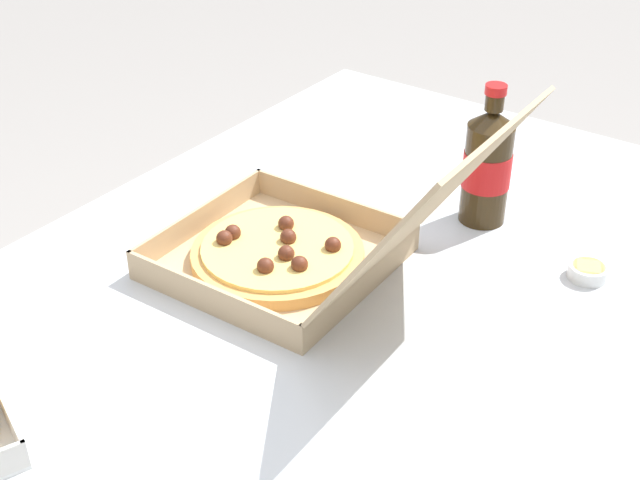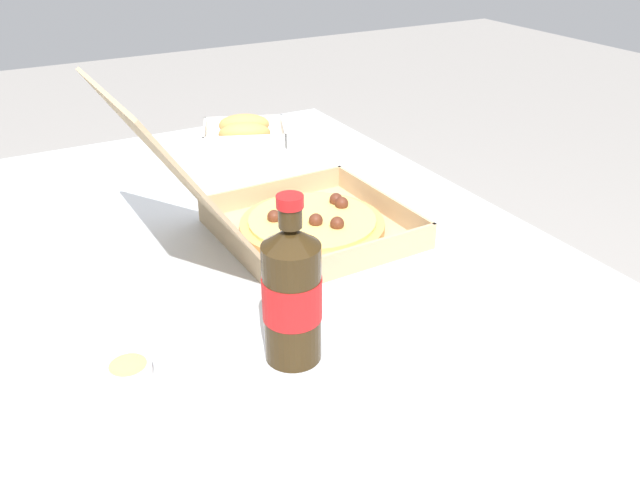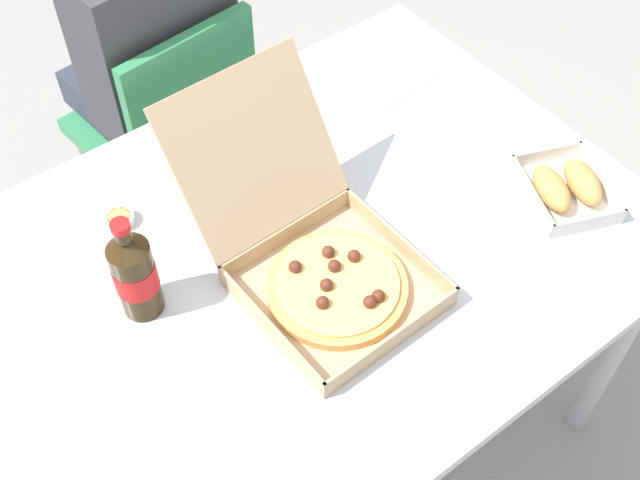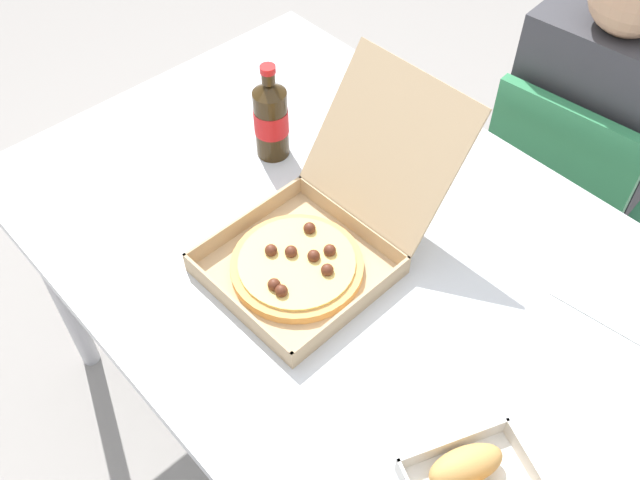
# 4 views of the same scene
# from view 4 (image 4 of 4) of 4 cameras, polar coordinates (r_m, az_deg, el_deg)

# --- Properties ---
(ground_plane) EXTENTS (10.00, 10.00, 0.00)m
(ground_plane) POSITION_cam_4_polar(r_m,az_deg,el_deg) (2.00, 0.80, -13.92)
(ground_plane) COLOR gray
(dining_table) EXTENTS (1.34, 0.94, 0.75)m
(dining_table) POSITION_cam_4_polar(r_m,az_deg,el_deg) (1.43, 1.09, -1.52)
(dining_table) COLOR silver
(dining_table) RESTS_ON ground_plane
(chair) EXTENTS (0.44, 0.44, 0.83)m
(chair) POSITION_cam_4_polar(r_m,az_deg,el_deg) (1.94, 19.16, 3.65)
(chair) COLOR #338451
(chair) RESTS_ON ground_plane
(diner_person) EXTENTS (0.38, 0.43, 1.15)m
(diner_person) POSITION_cam_4_polar(r_m,az_deg,el_deg) (1.85, 21.62, 9.06)
(diner_person) COLOR #333847
(diner_person) RESTS_ON ground_plane
(pizza_box_open) EXTENTS (0.31, 0.48, 0.30)m
(pizza_box_open) POSITION_cam_4_polar(r_m,az_deg,el_deg) (1.29, -0.53, -0.30)
(pizza_box_open) COLOR tan
(pizza_box_open) RESTS_ON dining_table
(cola_bottle) EXTENTS (0.07, 0.07, 0.22)m
(cola_bottle) POSITION_cam_4_polar(r_m,az_deg,el_deg) (1.48, -4.05, 9.94)
(cola_bottle) COLOR #33230F
(cola_bottle) RESTS_ON dining_table
(paper_menu) EXTENTS (0.23, 0.18, 0.00)m
(paper_menu) POSITION_cam_4_polar(r_m,az_deg,el_deg) (1.38, 23.51, -4.40)
(paper_menu) COLOR white
(paper_menu) RESTS_ON dining_table
(dipping_sauce_cup) EXTENTS (0.06, 0.06, 0.02)m
(dipping_sauce_cup) POSITION_cam_4_polar(r_m,az_deg,el_deg) (1.60, 2.90, 9.67)
(dipping_sauce_cup) COLOR white
(dipping_sauce_cup) RESTS_ON dining_table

